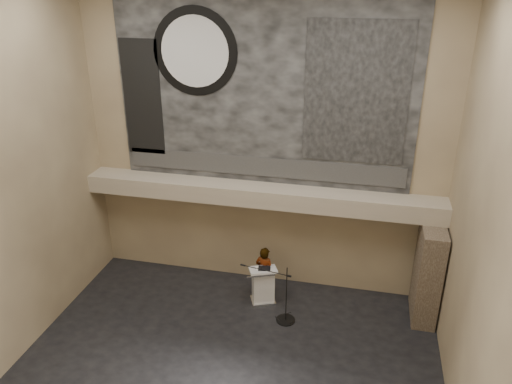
# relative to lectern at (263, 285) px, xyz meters

# --- Properties ---
(floor) EXTENTS (10.00, 10.00, 0.00)m
(floor) POSITION_rel_lectern_xyz_m (-0.30, -2.77, -0.55)
(floor) COLOR black
(floor) RESTS_ON ground
(wall_back) EXTENTS (10.00, 0.02, 8.50)m
(wall_back) POSITION_rel_lectern_xyz_m (-0.30, 1.23, 3.70)
(wall_back) COLOR #7D694F
(wall_back) RESTS_ON floor
(wall_front) EXTENTS (10.00, 0.02, 8.50)m
(wall_front) POSITION_rel_lectern_xyz_m (-0.30, -6.77, 3.70)
(wall_front) COLOR #7D694F
(wall_front) RESTS_ON floor
(wall_left) EXTENTS (0.02, 8.00, 8.50)m
(wall_left) POSITION_rel_lectern_xyz_m (-5.30, -2.77, 3.70)
(wall_left) COLOR #7D694F
(wall_left) RESTS_ON floor
(wall_right) EXTENTS (0.02, 8.00, 8.50)m
(wall_right) POSITION_rel_lectern_xyz_m (4.70, -2.77, 3.70)
(wall_right) COLOR #7D694F
(wall_right) RESTS_ON floor
(soffit) EXTENTS (10.00, 0.80, 0.50)m
(soffit) POSITION_rel_lectern_xyz_m (-0.30, 0.83, 2.40)
(soffit) COLOR gray
(soffit) RESTS_ON wall_back
(sprinkler_left) EXTENTS (0.04, 0.04, 0.06)m
(sprinkler_left) POSITION_rel_lectern_xyz_m (-1.90, 0.78, 2.12)
(sprinkler_left) COLOR #B2893D
(sprinkler_left) RESTS_ON soffit
(sprinkler_right) EXTENTS (0.04, 0.04, 0.06)m
(sprinkler_right) POSITION_rel_lectern_xyz_m (1.60, 0.78, 2.12)
(sprinkler_right) COLOR #B2893D
(sprinkler_right) RESTS_ON soffit
(banner) EXTENTS (8.00, 0.05, 5.00)m
(banner) POSITION_rel_lectern_xyz_m (-0.30, 1.20, 5.15)
(banner) COLOR black
(banner) RESTS_ON wall_back
(banner_text_strip) EXTENTS (7.76, 0.02, 0.55)m
(banner_text_strip) POSITION_rel_lectern_xyz_m (-0.30, 1.16, 3.10)
(banner_text_strip) COLOR #2E2E2E
(banner_text_strip) RESTS_ON banner
(banner_clock_rim) EXTENTS (2.30, 0.02, 2.30)m
(banner_clock_rim) POSITION_rel_lectern_xyz_m (-2.10, 1.16, 6.15)
(banner_clock_rim) COLOR black
(banner_clock_rim) RESTS_ON banner
(banner_clock_face) EXTENTS (1.84, 0.02, 1.84)m
(banner_clock_face) POSITION_rel_lectern_xyz_m (-2.10, 1.14, 6.15)
(banner_clock_face) COLOR silver
(banner_clock_face) RESTS_ON banner
(banner_building_print) EXTENTS (2.60, 0.02, 3.60)m
(banner_building_print) POSITION_rel_lectern_xyz_m (2.10, 1.16, 5.25)
(banner_building_print) COLOR black
(banner_building_print) RESTS_ON banner
(banner_brick_print) EXTENTS (1.10, 0.02, 3.20)m
(banner_brick_print) POSITION_rel_lectern_xyz_m (-3.70, 1.16, 4.85)
(banner_brick_print) COLOR black
(banner_brick_print) RESTS_ON banner
(stone_pier) EXTENTS (0.60, 1.40, 2.70)m
(stone_pier) POSITION_rel_lectern_xyz_m (4.35, 0.38, 0.80)
(stone_pier) COLOR #433529
(stone_pier) RESTS_ON floor
(lectern) EXTENTS (0.89, 0.77, 1.14)m
(lectern) POSITION_rel_lectern_xyz_m (0.00, 0.00, 0.00)
(lectern) COLOR silver
(lectern) RESTS_ON floor
(binder) EXTENTS (0.37, 0.32, 0.04)m
(binder) POSITION_rel_lectern_xyz_m (0.04, -0.02, 0.56)
(binder) COLOR black
(binder) RESTS_ON lectern
(papers) EXTENTS (0.32, 0.36, 0.00)m
(papers) POSITION_rel_lectern_xyz_m (-0.08, -0.04, 0.55)
(papers) COLOR white
(papers) RESTS_ON lectern
(speaker_person) EXTENTS (0.66, 0.53, 1.58)m
(speaker_person) POSITION_rel_lectern_xyz_m (-0.02, 0.31, 0.24)
(speaker_person) COLOR white
(speaker_person) RESTS_ON floor
(mic_stand) EXTENTS (1.56, 0.52, 1.66)m
(mic_stand) POSITION_rel_lectern_xyz_m (0.72, -0.67, -0.30)
(mic_stand) COLOR black
(mic_stand) RESTS_ON floor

